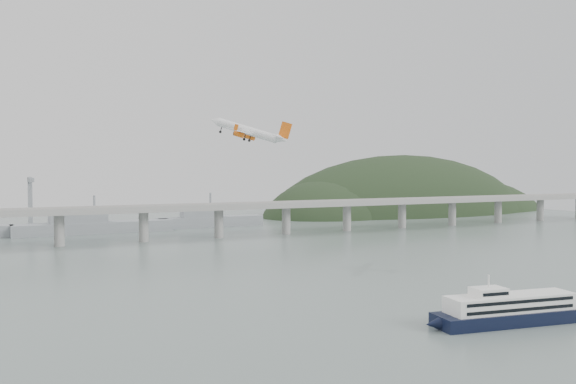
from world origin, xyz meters
TOP-DOWN VIEW (x-y plane):
  - ground at (0.00, 0.00)m, footprint 900.00×900.00m
  - bridge at (-1.15, 200.00)m, footprint 800.00×22.00m
  - headland at (285.18, 331.75)m, footprint 365.00×155.00m
  - ferry at (22.09, -50.61)m, footprint 79.91×22.23m
  - airliner at (-9.06, 77.18)m, footprint 32.15×33.76m

SIDE VIEW (x-z plane):
  - headland at x=285.18m, z-range -97.34..58.66m
  - ground at x=0.00m, z-range 0.00..0.00m
  - ferry at x=22.09m, z-range -3.46..11.65m
  - bridge at x=-1.15m, z-range 5.70..29.60m
  - airliner at x=-9.06m, z-range 56.00..70.67m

